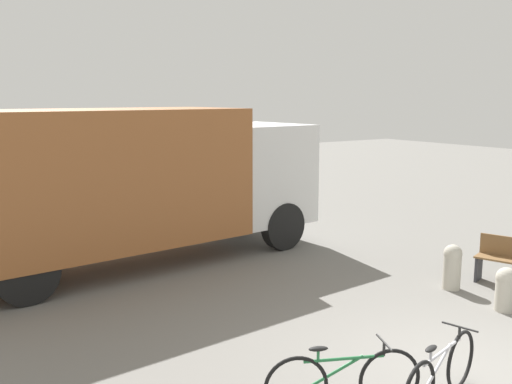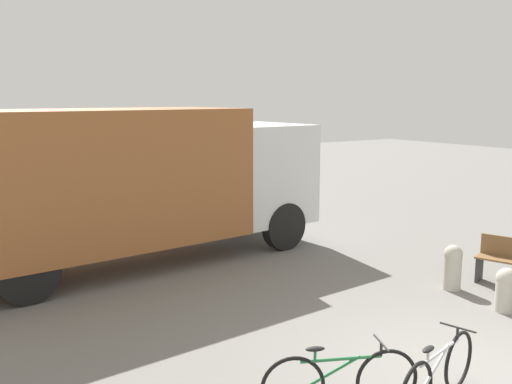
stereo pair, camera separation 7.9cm
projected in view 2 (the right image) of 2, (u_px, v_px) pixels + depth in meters
name	position (u px, v px, depth m)	size (l,w,h in m)	color
ground_plane	(470.00, 377.00, 7.20)	(60.00, 60.00, 0.00)	slate
delivery_truck	(134.00, 178.00, 11.87)	(8.42, 3.09, 3.26)	#99592D
bicycle_near	(340.00, 382.00, 6.30)	(1.67, 0.78, 0.82)	black
bicycle_middle	(438.00, 375.00, 6.46)	(1.77, 0.57, 0.82)	black
bollard_near_bench	(506.00, 288.00, 9.36)	(0.35, 0.35, 0.74)	#B2AD9E
bollard_far_bench	(453.00, 265.00, 10.42)	(0.34, 0.34, 0.84)	#B2AD9E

